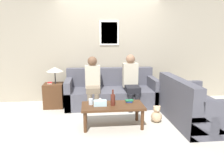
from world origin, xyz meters
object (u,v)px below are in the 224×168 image
(couch_main, at_px, (111,93))
(person_left, at_px, (93,81))
(wine_bottle, at_px, (113,99))
(drinking_glass, at_px, (91,102))
(coffee_table, at_px, (113,108))
(teddy_bear, at_px, (157,115))
(person_right, at_px, (131,80))
(couch_side, at_px, (193,108))

(couch_main, bearing_deg, person_left, -155.25)
(wine_bottle, distance_m, person_left, 1.18)
(drinking_glass, height_order, person_left, person_left)
(coffee_table, bearing_deg, couch_main, 85.32)
(person_left, height_order, teddy_bear, person_left)
(couch_main, relative_size, person_right, 1.76)
(drinking_glass, bearing_deg, person_right, 47.44)
(couch_main, height_order, person_left, person_left)
(couch_main, distance_m, wine_bottle, 1.35)
(couch_main, height_order, couch_side, same)
(couch_side, bearing_deg, person_right, 42.78)
(couch_main, height_order, wine_bottle, couch_main)
(couch_main, bearing_deg, drinking_glass, -112.02)
(coffee_table, height_order, teddy_bear, coffee_table)
(drinking_glass, bearing_deg, person_left, 86.67)
(couch_side, bearing_deg, coffee_table, 90.81)
(coffee_table, height_order, person_left, person_left)
(coffee_table, xyz_separation_m, drinking_glass, (-0.39, 0.07, 0.11))
(couch_main, height_order, teddy_bear, couch_main)
(couch_main, xyz_separation_m, couch_side, (1.43, -1.28, 0.00))
(couch_main, relative_size, person_left, 1.82)
(coffee_table, height_order, wine_bottle, wine_bottle)
(couch_side, height_order, drinking_glass, couch_side)
(couch_main, distance_m, person_left, 0.59)
(couch_main, bearing_deg, person_right, -25.98)
(wine_bottle, bearing_deg, couch_side, 1.52)
(couch_side, distance_m, coffee_table, 1.54)
(couch_side, bearing_deg, person_left, 59.97)
(couch_side, relative_size, drinking_glass, 15.14)
(wine_bottle, xyz_separation_m, drinking_glass, (-0.39, 0.09, -0.06))
(person_right, xyz_separation_m, teddy_bear, (0.31, -1.00, -0.50))
(coffee_table, bearing_deg, person_left, 106.83)
(drinking_glass, bearing_deg, coffee_table, -9.80)
(couch_side, height_order, coffee_table, couch_side)
(drinking_glass, relative_size, teddy_bear, 0.32)
(couch_main, height_order, coffee_table, couch_main)
(person_left, bearing_deg, teddy_bear, -40.26)
(drinking_glass, xyz_separation_m, teddy_bear, (1.25, 0.03, -0.31))
(couch_side, bearing_deg, wine_bottle, 91.52)
(drinking_glass, distance_m, person_right, 1.40)
(wine_bottle, height_order, person_right, person_right)
(teddy_bear, bearing_deg, person_left, 139.74)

